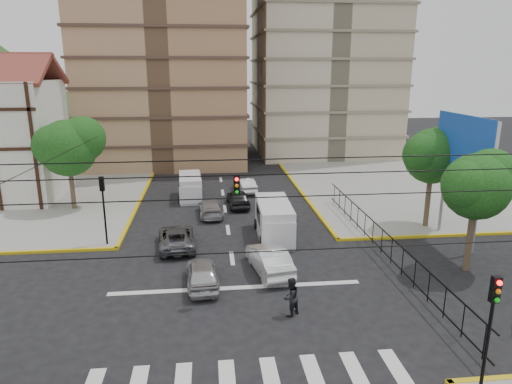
{
  "coord_description": "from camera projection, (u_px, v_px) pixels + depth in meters",
  "views": [
    {
      "loc": [
        -1.28,
        -20.2,
        10.97
      ],
      "look_at": [
        1.47,
        5.24,
        4.0
      ],
      "focal_mm": 32.0,
      "sensor_mm": 36.0,
      "label": 1
    }
  ],
  "objects": [
    {
      "name": "sidewalk_ne",
      "position": [
        432.0,
        186.0,
        43.63
      ],
      "size": [
        26.0,
        26.0,
        0.15
      ],
      "primitive_type": "cube",
      "color": "gray",
      "rests_on": "ground"
    },
    {
      "name": "car_white_front_right",
      "position": [
        269.0,
        259.0,
        25.17
      ],
      "size": [
        2.34,
        4.79,
        1.51
      ],
      "primitive_type": "imported",
      "rotation": [
        0.0,
        0.0,
        3.31
      ],
      "color": "white",
      "rests_on": "ground"
    },
    {
      "name": "tree_park_c",
      "position": [
        434.0,
        154.0,
        31.1
      ],
      "size": [
        4.65,
        3.8,
        7.25
      ],
      "color": "#473828",
      "rests_on": "ground"
    },
    {
      "name": "traffic_light_se",
      "position": [
        491.0,
        317.0,
        14.9
      ],
      "size": [
        0.28,
        0.22,
        4.4
      ],
      "color": "black",
      "rests_on": "ground"
    },
    {
      "name": "car_darkgrey_mid_right",
      "position": [
        238.0,
        198.0,
        37.24
      ],
      "size": [
        1.88,
        4.18,
        1.4
      ],
      "primitive_type": "imported",
      "rotation": [
        0.0,
        0.0,
        3.2
      ],
      "color": "#252427",
      "rests_on": "ground"
    },
    {
      "name": "stop_line",
      "position": [
        236.0,
        288.0,
        23.54
      ],
      "size": [
        13.0,
        0.4,
        0.01
      ],
      "primitive_type": "cube",
      "color": "silver",
      "rests_on": "ground"
    },
    {
      "name": "billboard",
      "position": [
        464.0,
        152.0,
        28.07
      ],
      "size": [
        0.36,
        6.2,
        8.1
      ],
      "color": "slate",
      "rests_on": "ground"
    },
    {
      "name": "crosswalk_stripes",
      "position": [
        249.0,
        379.0,
        16.64
      ],
      "size": [
        12.0,
        2.4,
        0.01
      ],
      "primitive_type": "cube",
      "color": "silver",
      "rests_on": "ground"
    },
    {
      "name": "car_silver_front_left",
      "position": [
        202.0,
        273.0,
        23.64
      ],
      "size": [
        1.92,
        4.16,
        1.38
      ],
      "primitive_type": "imported",
      "rotation": [
        0.0,
        0.0,
        3.21
      ],
      "color": "#B6B6BB",
      "rests_on": "ground"
    },
    {
      "name": "car_white_rear_right",
      "position": [
        245.0,
        185.0,
        41.69
      ],
      "size": [
        1.97,
        4.11,
        1.3
      ],
      "primitive_type": "imported",
      "rotation": [
        0.0,
        0.0,
        3.3
      ],
      "color": "silver",
      "rests_on": "ground"
    },
    {
      "name": "van_right_lane",
      "position": [
        275.0,
        222.0,
        30.08
      ],
      "size": [
        2.24,
        5.39,
        2.41
      ],
      "rotation": [
        0.0,
        0.0,
        -0.03
      ],
      "color": "silver",
      "rests_on": "ground"
    },
    {
      "name": "tree_park_a",
      "position": [
        478.0,
        183.0,
        24.37
      ],
      "size": [
        4.41,
        3.6,
        6.83
      ],
      "color": "#473828",
      "rests_on": "ground"
    },
    {
      "name": "car_silver_rear_left",
      "position": [
        210.0,
        208.0,
        34.98
      ],
      "size": [
        2.06,
        4.42,
        1.25
      ],
      "primitive_type": "imported",
      "rotation": [
        0.0,
        0.0,
        3.22
      ],
      "color": "#A4A4A9",
      "rests_on": "ground"
    },
    {
      "name": "tree_tudor",
      "position": [
        69.0,
        145.0,
        35.15
      ],
      "size": [
        5.39,
        4.4,
        7.43
      ],
      "color": "#473828",
      "rests_on": "ground"
    },
    {
      "name": "van_left_lane",
      "position": [
        190.0,
        188.0,
        39.16
      ],
      "size": [
        2.05,
        4.69,
        2.07
      ],
      "rotation": [
        0.0,
        0.0,
        0.06
      ],
      "color": "silver",
      "rests_on": "ground"
    },
    {
      "name": "car_grey_mid_left",
      "position": [
        177.0,
        237.0,
        28.76
      ],
      "size": [
        2.6,
        4.92,
        1.32
      ],
      "primitive_type": "imported",
      "rotation": [
        0.0,
        0.0,
        3.23
      ],
      "color": "slate",
      "rests_on": "ground"
    },
    {
      "name": "traffic_light_nw",
      "position": [
        103.0,
        199.0,
        28.25
      ],
      "size": [
        0.28,
        0.22,
        4.4
      ],
      "color": "black",
      "rests_on": "ground"
    },
    {
      "name": "park_fence",
      "position": [
        381.0,
        255.0,
        27.64
      ],
      "size": [
        0.1,
        22.5,
        1.66
      ],
      "primitive_type": null,
      "color": "black",
      "rests_on": "ground"
    },
    {
      "name": "pedestrian_crosswalk",
      "position": [
        291.0,
        297.0,
        20.71
      ],
      "size": [
        1.13,
        1.1,
        1.83
      ],
      "primitive_type": "imported",
      "rotation": [
        0.0,
        0.0,
        3.83
      ],
      "color": "black",
      "rests_on": "ground"
    },
    {
      "name": "traffic_light_hanging",
      "position": [
        240.0,
        195.0,
        18.89
      ],
      "size": [
        18.0,
        9.12,
        0.92
      ],
      "color": "black",
      "rests_on": "ground"
    },
    {
      "name": "ground",
      "position": [
        238.0,
        299.0,
        22.39
      ],
      "size": [
        160.0,
        160.0,
        0.0
      ],
      "primitive_type": "plane",
      "color": "black",
      "rests_on": "ground"
    }
  ]
}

